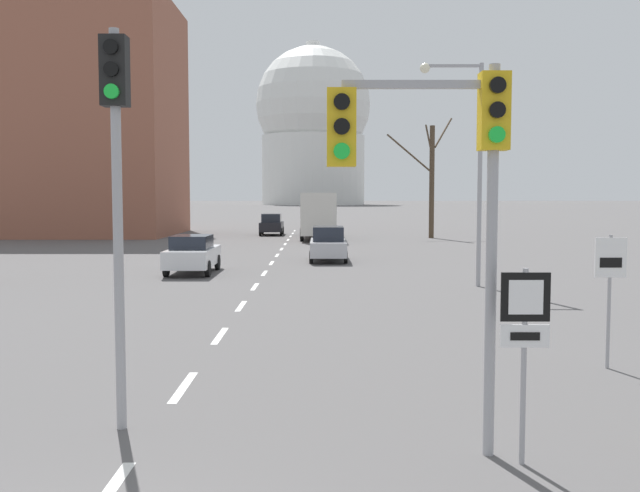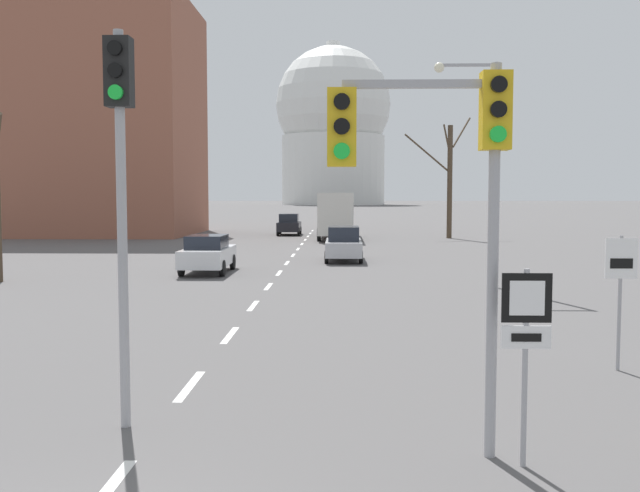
{
  "view_description": "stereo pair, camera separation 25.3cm",
  "coord_description": "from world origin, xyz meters",
  "px_view_note": "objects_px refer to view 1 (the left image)",
  "views": [
    {
      "loc": [
        2.37,
        -5.23,
        3.32
      ],
      "look_at": [
        2.32,
        5.2,
        2.58
      ],
      "focal_mm": 40.0,
      "sensor_mm": 36.0,
      "label": 1
    },
    {
      "loc": [
        2.62,
        -5.22,
        3.32
      ],
      "look_at": [
        2.32,
        5.2,
        2.58
      ],
      "focal_mm": 40.0,
      "sensor_mm": 36.0,
      "label": 2
    }
  ],
  "objects_px": {
    "traffic_signal_centre_tall": "(120,155)",
    "sedan_near_left": "(196,254)",
    "traffic_signal_near_right": "(443,161)",
    "city_bus": "(322,212)",
    "street_lamp_right": "(472,149)",
    "sedan_mid_centre": "(275,224)",
    "speed_limit_sign": "(614,279)",
    "sedan_near_right": "(331,244)",
    "route_sign_post": "(528,332)"
  },
  "relations": [
    {
      "from": "traffic_signal_centre_tall",
      "to": "sedan_near_left",
      "type": "xyz_separation_m",
      "value": [
        -2.58,
        20.14,
        -3.05
      ]
    },
    {
      "from": "traffic_signal_near_right",
      "to": "city_bus",
      "type": "distance_m",
      "value": 45.53
    },
    {
      "from": "street_lamp_right",
      "to": "sedan_mid_centre",
      "type": "bearing_deg",
      "value": 105.7
    },
    {
      "from": "speed_limit_sign",
      "to": "sedan_near_right",
      "type": "distance_m",
      "value": 22.91
    },
    {
      "from": "speed_limit_sign",
      "to": "street_lamp_right",
      "type": "xyz_separation_m",
      "value": [
        -0.18,
        12.3,
        3.22
      ]
    },
    {
      "from": "traffic_signal_centre_tall",
      "to": "speed_limit_sign",
      "type": "xyz_separation_m",
      "value": [
        8.35,
        3.52,
        -2.14
      ]
    },
    {
      "from": "traffic_signal_centre_tall",
      "to": "sedan_near_right",
      "type": "height_order",
      "value": "traffic_signal_centre_tall"
    },
    {
      "from": "traffic_signal_near_right",
      "to": "traffic_signal_centre_tall",
      "type": "xyz_separation_m",
      "value": [
        -4.32,
        1.03,
        0.14
      ]
    },
    {
      "from": "sedan_mid_centre",
      "to": "city_bus",
      "type": "relative_size",
      "value": 0.37
    },
    {
      "from": "speed_limit_sign",
      "to": "sedan_mid_centre",
      "type": "height_order",
      "value": "speed_limit_sign"
    },
    {
      "from": "sedan_near_left",
      "to": "city_bus",
      "type": "relative_size",
      "value": 0.41
    },
    {
      "from": "sedan_mid_centre",
      "to": "sedan_near_right",
      "type": "bearing_deg",
      "value": -79.23
    },
    {
      "from": "traffic_signal_centre_tall",
      "to": "route_sign_post",
      "type": "xyz_separation_m",
      "value": [
        5.33,
        -1.36,
        -2.22
      ]
    },
    {
      "from": "sedan_near_right",
      "to": "sedan_mid_centre",
      "type": "distance_m",
      "value": 23.71
    },
    {
      "from": "traffic_signal_near_right",
      "to": "sedan_near_right",
      "type": "bearing_deg",
      "value": 92.31
    },
    {
      "from": "sedan_near_left",
      "to": "street_lamp_right",
      "type": "bearing_deg",
      "value": -21.89
    },
    {
      "from": "traffic_signal_near_right",
      "to": "sedan_mid_centre",
      "type": "relative_size",
      "value": 1.23
    },
    {
      "from": "route_sign_post",
      "to": "sedan_near_left",
      "type": "bearing_deg",
      "value": 110.19
    },
    {
      "from": "traffic_signal_near_right",
      "to": "route_sign_post",
      "type": "relative_size",
      "value": 2.03
    },
    {
      "from": "sedan_near_right",
      "to": "speed_limit_sign",
      "type": "bearing_deg",
      "value": -77.09
    },
    {
      "from": "sedan_mid_centre",
      "to": "city_bus",
      "type": "bearing_deg",
      "value": -50.13
    },
    {
      "from": "sedan_mid_centre",
      "to": "sedan_near_left",
      "type": "bearing_deg",
      "value": -92.73
    },
    {
      "from": "traffic_signal_centre_tall",
      "to": "sedan_near_left",
      "type": "height_order",
      "value": "traffic_signal_centre_tall"
    },
    {
      "from": "street_lamp_right",
      "to": "traffic_signal_centre_tall",
      "type": "bearing_deg",
      "value": -117.32
    },
    {
      "from": "traffic_signal_centre_tall",
      "to": "sedan_mid_centre",
      "type": "distance_m",
      "value": 49.24
    },
    {
      "from": "sedan_near_right",
      "to": "city_bus",
      "type": "height_order",
      "value": "city_bus"
    },
    {
      "from": "street_lamp_right",
      "to": "sedan_mid_centre",
      "type": "height_order",
      "value": "street_lamp_right"
    },
    {
      "from": "speed_limit_sign",
      "to": "sedan_near_left",
      "type": "relative_size",
      "value": 0.58
    },
    {
      "from": "street_lamp_right",
      "to": "sedan_near_left",
      "type": "relative_size",
      "value": 1.8
    },
    {
      "from": "traffic_signal_near_right",
      "to": "sedan_mid_centre",
      "type": "height_order",
      "value": "traffic_signal_near_right"
    },
    {
      "from": "traffic_signal_near_right",
      "to": "city_bus",
      "type": "bearing_deg",
      "value": 92.01
    },
    {
      "from": "traffic_signal_near_right",
      "to": "sedan_near_left",
      "type": "distance_m",
      "value": 22.45
    },
    {
      "from": "traffic_signal_near_right",
      "to": "traffic_signal_centre_tall",
      "type": "height_order",
      "value": "traffic_signal_centre_tall"
    },
    {
      "from": "route_sign_post",
      "to": "traffic_signal_near_right",
      "type": "bearing_deg",
      "value": 161.98
    },
    {
      "from": "sedan_near_left",
      "to": "sedan_mid_centre",
      "type": "height_order",
      "value": "sedan_mid_centre"
    },
    {
      "from": "speed_limit_sign",
      "to": "sedan_near_right",
      "type": "bearing_deg",
      "value": 102.91
    },
    {
      "from": "route_sign_post",
      "to": "sedan_mid_centre",
      "type": "xyz_separation_m",
      "value": [
        -6.52,
        50.49,
        -0.78
      ]
    },
    {
      "from": "traffic_signal_centre_tall",
      "to": "sedan_mid_centre",
      "type": "height_order",
      "value": "traffic_signal_centre_tall"
    },
    {
      "from": "traffic_signal_near_right",
      "to": "route_sign_post",
      "type": "height_order",
      "value": "traffic_signal_near_right"
    },
    {
      "from": "traffic_signal_centre_tall",
      "to": "speed_limit_sign",
      "type": "bearing_deg",
      "value": 22.88
    },
    {
      "from": "traffic_signal_near_right",
      "to": "speed_limit_sign",
      "type": "distance_m",
      "value": 6.4
    },
    {
      "from": "street_lamp_right",
      "to": "sedan_near_right",
      "type": "xyz_separation_m",
      "value": [
        -4.94,
        10.02,
        -4.1
      ]
    },
    {
      "from": "traffic_signal_near_right",
      "to": "city_bus",
      "type": "xyz_separation_m",
      "value": [
        -1.6,
        45.47,
        -1.7
      ]
    },
    {
      "from": "street_lamp_right",
      "to": "sedan_near_left",
      "type": "height_order",
      "value": "street_lamp_right"
    },
    {
      "from": "route_sign_post",
      "to": "sedan_near_left",
      "type": "xyz_separation_m",
      "value": [
        -7.9,
        21.49,
        -0.82
      ]
    },
    {
      "from": "sedan_mid_centre",
      "to": "city_bus",
      "type": "height_order",
      "value": "city_bus"
    },
    {
      "from": "route_sign_post",
      "to": "street_lamp_right",
      "type": "height_order",
      "value": "street_lamp_right"
    },
    {
      "from": "route_sign_post",
      "to": "speed_limit_sign",
      "type": "bearing_deg",
      "value": 58.23
    },
    {
      "from": "sedan_near_left",
      "to": "traffic_signal_centre_tall",
      "type": "bearing_deg",
      "value": -82.71
    },
    {
      "from": "route_sign_post",
      "to": "city_bus",
      "type": "xyz_separation_m",
      "value": [
        -2.6,
        45.8,
        0.39
      ]
    }
  ]
}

